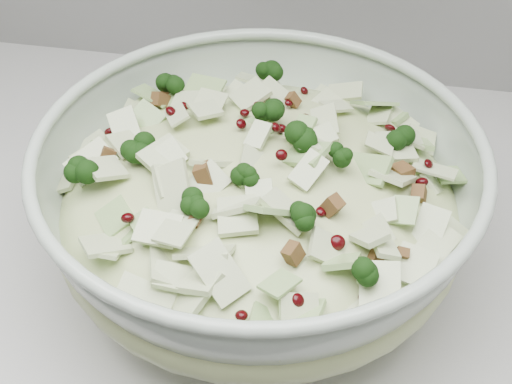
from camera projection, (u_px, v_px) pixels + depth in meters
mixing_bowl at (259, 208)px, 0.66m from camera, size 0.46×0.46×0.16m
salad at (259, 187)px, 0.64m from camera, size 0.49×0.49×0.16m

